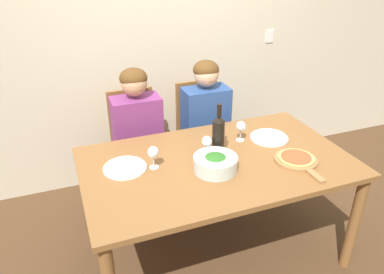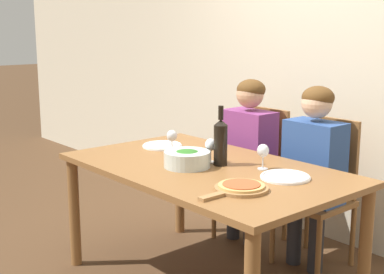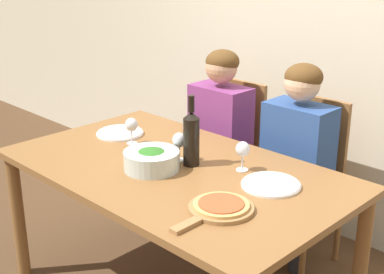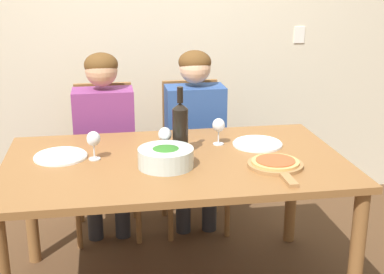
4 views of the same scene
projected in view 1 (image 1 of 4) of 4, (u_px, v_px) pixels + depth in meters
ground_plane at (214, 250)px, 2.80m from camera, size 40.00×40.00×0.00m
back_wall at (159, 34)px, 3.24m from camera, size 10.00×0.06×2.70m
dining_table at (217, 173)px, 2.49m from camera, size 1.75×1.04×0.78m
chair_left at (136, 146)px, 3.16m from camera, size 0.42×0.42×0.99m
chair_right at (201, 135)px, 3.34m from camera, size 0.42×0.42×0.99m
person_woman at (138, 129)px, 2.96m from camera, size 0.47×0.51×1.23m
person_man at (206, 118)px, 3.15m from camera, size 0.47×0.51×1.23m
wine_bottle at (218, 135)px, 2.46m from camera, size 0.08×0.08×0.36m
broccoli_bowl at (215, 163)px, 2.32m from camera, size 0.28×0.28×0.10m
dinner_plate_left at (125, 167)px, 2.36m from camera, size 0.28×0.28×0.02m
dinner_plate_right at (269, 137)px, 2.72m from camera, size 0.28×0.28×0.02m
pizza_on_board at (297, 160)px, 2.43m from camera, size 0.28×0.42×0.04m
wine_glass_left at (153, 153)px, 2.32m from camera, size 0.07×0.07×0.15m
wine_glass_right at (241, 127)px, 2.65m from camera, size 0.07×0.07×0.15m
wine_glass_centre at (207, 143)px, 2.45m from camera, size 0.07×0.07×0.15m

